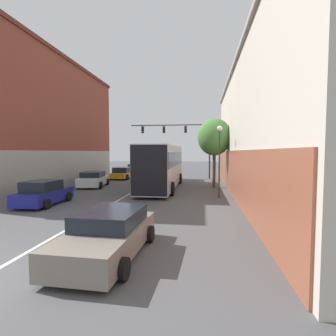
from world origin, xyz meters
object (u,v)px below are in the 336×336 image
at_px(parked_car_left_distant, 94,179).
at_px(traffic_signal_gantry, 182,136).
at_px(bus, 162,165).
at_px(street_lamp, 219,152).
at_px(street_tree_near, 214,137).
at_px(parked_car_left_far, 123,173).
at_px(hatchback_foreground, 109,234).
at_px(parked_car_left_mid, 44,193).
at_px(parked_car_left_near, 136,169).

bearing_deg(parked_car_left_distant, traffic_signal_gantry, -48.56).
xyz_separation_m(bus, street_lamp, (4.52, -3.87, 1.09)).
bearing_deg(street_tree_near, parked_car_left_far, 148.34).
bearing_deg(street_tree_near, parked_car_left_distant, -175.01).
distance_m(hatchback_foreground, street_lamp, 11.53).
relative_size(hatchback_foreground, street_tree_near, 0.75).
xyz_separation_m(traffic_signal_gantry, street_lamp, (3.50, -12.64, -1.80)).
height_order(bus, parked_car_left_mid, bus).
distance_m(bus, parked_car_left_near, 15.78).
xyz_separation_m(traffic_signal_gantry, street_tree_near, (3.36, -7.56, -0.54)).
distance_m(parked_car_left_mid, parked_car_left_distant, 8.01).
relative_size(hatchback_foreground, parked_car_left_mid, 1.14).
relative_size(parked_car_left_near, parked_car_left_distant, 1.04).
relative_size(hatchback_foreground, parked_car_left_near, 0.97).
height_order(parked_car_left_near, parked_car_left_far, parked_car_left_near).
xyz_separation_m(parked_car_left_near, parked_car_left_distant, (-0.18, -14.22, 0.00)).
bearing_deg(parked_car_left_distant, parked_car_left_mid, 174.90).
bearing_deg(parked_car_left_near, street_tree_near, -138.52).
height_order(bus, parked_car_left_near, bus).
relative_size(traffic_signal_gantry, street_tree_near, 1.56).
height_order(hatchback_foreground, street_lamp, street_lamp).
xyz_separation_m(hatchback_foreground, parked_car_left_mid, (-6.49, 6.72, 0.03)).
xyz_separation_m(parked_car_left_mid, street_lamp, (10.37, 3.85, 2.45)).
bearing_deg(hatchback_foreground, traffic_signal_gantry, 1.14).
distance_m(bus, street_lamp, 6.05).
height_order(traffic_signal_gantry, street_tree_near, traffic_signal_gantry).
bearing_deg(hatchback_foreground, parked_car_left_near, 15.14).
distance_m(hatchback_foreground, street_tree_near, 16.52).
distance_m(hatchback_foreground, traffic_signal_gantry, 23.61).
relative_size(parked_car_left_near, parked_car_left_far, 0.99).
height_order(bus, traffic_signal_gantry, traffic_signal_gantry).
distance_m(parked_car_left_distant, street_lamp, 11.81).
bearing_deg(bus, parked_car_left_mid, 142.47).
bearing_deg(parked_car_left_distant, street_lamp, -119.06).
height_order(parked_car_left_near, parked_car_left_mid, parked_car_left_mid).
height_order(hatchback_foreground, parked_car_left_distant, parked_car_left_distant).
height_order(hatchback_foreground, street_tree_near, street_tree_near).
distance_m(parked_car_left_distant, traffic_signal_gantry, 11.96).
distance_m(parked_car_left_far, parked_car_left_distant, 7.19).
height_order(parked_car_left_distant, street_lamp, street_lamp).
bearing_deg(hatchback_foreground, street_lamp, -18.10).
distance_m(parked_car_left_distant, street_tree_near, 11.31).
height_order(parked_car_left_far, traffic_signal_gantry, traffic_signal_gantry).
bearing_deg(traffic_signal_gantry, street_tree_near, -66.01).
bearing_deg(parked_car_left_mid, parked_car_left_far, -1.42).
relative_size(bus, street_tree_near, 1.92).
relative_size(parked_car_left_mid, traffic_signal_gantry, 0.42).
bearing_deg(bus, street_tree_near, -74.93).
height_order(bus, parked_car_left_far, bus).
height_order(parked_car_left_near, parked_car_left_distant, parked_car_left_near).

